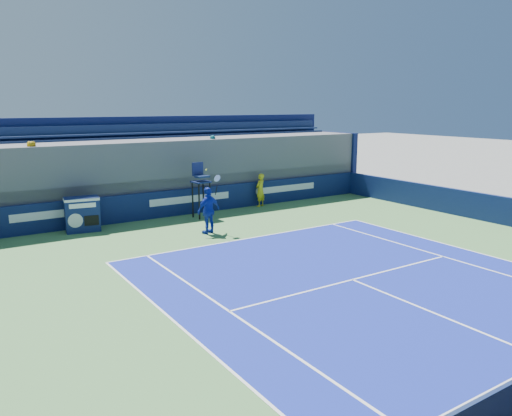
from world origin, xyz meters
TOP-DOWN VIEW (x-y plane):
  - ball_person at (3.67, 16.73)m, footprint 0.71×0.60m
  - back_hoarding at (0.00, 17.10)m, footprint 20.40×0.21m
  - match_clock at (-5.03, 16.44)m, footprint 1.41×0.91m
  - umpire_chair at (0.07, 16.11)m, footprint 0.75×0.75m
  - tennis_player at (-0.97, 13.39)m, footprint 1.16×0.69m
  - stadium_seating at (-0.02, 19.15)m, footprint 21.00×4.05m

SIDE VIEW (x-z plane):
  - back_hoarding at x=0.00m, z-range 0.00..1.20m
  - match_clock at x=-5.03m, z-range 0.04..1.44m
  - ball_person at x=3.67m, z-range 0.01..1.66m
  - tennis_player at x=-0.97m, z-range -0.35..2.22m
  - umpire_chair at x=0.07m, z-range 0.29..2.77m
  - stadium_seating at x=-0.02m, z-range -0.37..4.03m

